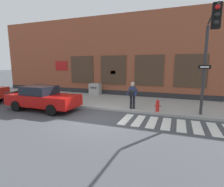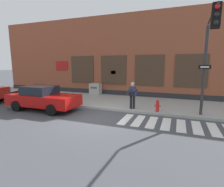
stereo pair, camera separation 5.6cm
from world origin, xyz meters
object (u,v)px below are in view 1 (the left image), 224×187
(traffic_light, at_px, (209,49))
(busker, at_px, (132,94))
(red_car, at_px, (43,98))
(utility_box, at_px, (95,89))
(fire_hydrant, at_px, (158,106))

(traffic_light, bearing_deg, busker, 162.31)
(busker, bearing_deg, red_car, -161.79)
(utility_box, distance_m, fire_hydrant, 7.29)
(utility_box, height_order, fire_hydrant, utility_box)
(red_car, bearing_deg, traffic_light, 3.46)
(red_car, height_order, traffic_light, traffic_light)
(busker, bearing_deg, traffic_light, -17.69)
(red_car, distance_m, busker, 5.67)
(busker, relative_size, utility_box, 1.63)
(traffic_light, xyz_separation_m, fire_hydrant, (-2.25, 1.08, -3.08))
(busker, height_order, traffic_light, traffic_light)
(traffic_light, bearing_deg, red_car, -176.54)
(red_car, bearing_deg, busker, 18.21)
(fire_hydrant, bearing_deg, utility_box, 145.95)
(red_car, height_order, fire_hydrant, red_car)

